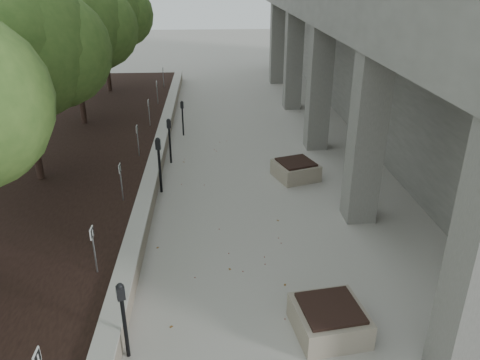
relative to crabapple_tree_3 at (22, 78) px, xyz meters
name	(u,v)px	position (x,y,z in m)	size (l,w,h in m)	color
retaining_wall	(155,166)	(2.97, 1.00, -2.87)	(0.39, 26.00, 0.50)	tan
planting_bed	(29,171)	(-0.70, 1.00, -2.92)	(7.00, 26.00, 0.40)	black
crabapple_tree_3	(22,78)	(0.00, 0.00, 0.00)	(4.60, 4.00, 5.44)	#3B6024
crabapple_tree_4	(74,47)	(0.00, 5.00, 0.00)	(4.60, 4.00, 5.44)	#3B6024
crabapple_tree_5	(103,30)	(0.00, 10.00, 0.00)	(4.60, 4.00, 5.44)	#3B6024
parking_sign_3	(94,250)	(2.45, -4.50, -2.24)	(0.04, 0.22, 0.96)	black
parking_sign_4	(121,182)	(2.45, -1.50, -2.24)	(0.04, 0.22, 0.96)	black
parking_sign_5	(138,141)	(2.45, 1.50, -2.24)	(0.04, 0.22, 0.96)	black
parking_sign_6	(149,113)	(2.45, 4.50, -2.24)	(0.04, 0.22, 0.96)	black
parking_sign_7	(157,92)	(2.45, 7.50, -2.24)	(0.04, 0.22, 0.96)	black
parking_sign_8	(163,77)	(2.45, 10.50, -2.24)	(0.04, 0.22, 0.96)	black
parking_meter_2	(124,321)	(3.26, -6.25, -2.42)	(0.14, 0.10, 1.40)	black
parking_meter_3	(160,165)	(3.25, -0.26, -2.33)	(0.16, 0.11, 1.58)	black
parking_meter_4	(170,141)	(3.37, 1.85, -2.40)	(0.14, 0.10, 1.45)	black
parking_meter_5	(183,118)	(3.63, 4.51, -2.47)	(0.13, 0.09, 1.29)	black
planter_front	(329,319)	(6.54, -5.91, -2.86)	(1.13, 1.13, 0.53)	tan
planter_back	(296,169)	(7.08, 0.46, -2.86)	(1.11, 1.11, 0.52)	tan
berry_scatter	(216,243)	(4.70, -3.00, -3.11)	(3.30, 14.10, 0.02)	maroon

